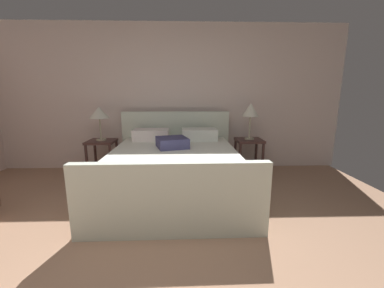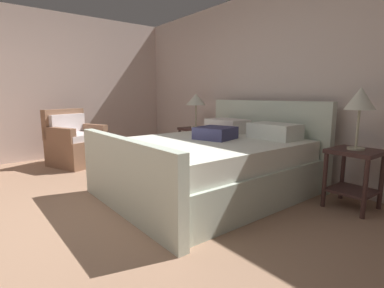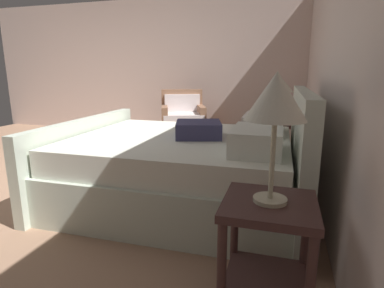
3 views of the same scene
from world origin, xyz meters
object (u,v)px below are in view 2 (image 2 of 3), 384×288
armchair (76,143)px  table_lamp_left (196,100)px  nightstand_left (196,139)px  nightstand_right (354,169)px  table_lamp_right (360,100)px  bed (210,164)px

armchair → table_lamp_left: bearing=54.2°
nightstand_left → armchair: armchair is taller
nightstand_left → table_lamp_left: 0.64m
nightstand_left → table_lamp_left: (-0.00, 0.00, 0.64)m
nightstand_right → table_lamp_left: bearing=-179.4°
armchair → nightstand_right: bearing=24.0°
table_lamp_right → table_lamp_left: bearing=-179.4°
bed → table_lamp_left: 1.62m
table_lamp_left → table_lamp_right: bearing=0.6°
nightstand_right → table_lamp_left: 2.57m
table_lamp_right → table_lamp_left: size_ratio=1.10×
bed → armchair: size_ratio=2.32×
nightstand_right → table_lamp_right: bearing=63.4°
table_lamp_left → nightstand_right: bearing=0.6°
bed → armchair: (-2.39, -0.82, 0.01)m
nightstand_left → bed: bearing=-31.9°
table_lamp_right → nightstand_right: bearing=-116.6°
bed → nightstand_right: (1.24, 0.80, 0.06)m
bed → nightstand_left: size_ratio=3.65×
bed → nightstand_left: (-1.24, 0.77, 0.06)m
table_lamp_right → table_lamp_left: 2.49m
nightstand_right → nightstand_left: (-2.49, -0.03, 0.00)m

